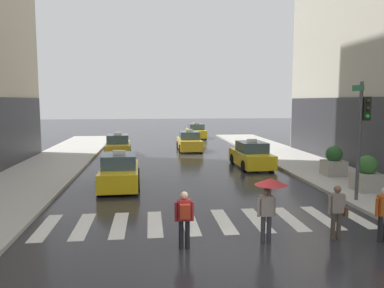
{
  "coord_description": "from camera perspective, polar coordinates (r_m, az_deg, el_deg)",
  "views": [
    {
      "loc": [
        -1.96,
        -9.66,
        4.18
      ],
      "look_at": [
        0.05,
        8.0,
        2.16
      ],
      "focal_mm": 35.46,
      "sensor_mm": 36.0,
      "label": 1
    }
  ],
  "objects": [
    {
      "name": "planter_near_corner",
      "position": [
        18.89,
        24.78,
        -4.2
      ],
      "size": [
        1.1,
        1.1,
        1.6
      ],
      "color": "#A8A399",
      "rests_on": "curb_right"
    },
    {
      "name": "pedestrian_with_backpack",
      "position": [
        10.87,
        -1.16,
        -10.69
      ],
      "size": [
        0.55,
        0.43,
        1.65
      ],
      "color": "black",
      "rests_on": "ground"
    },
    {
      "name": "taxi_third",
      "position": [
        29.66,
        -11.08,
        -0.32
      ],
      "size": [
        2.12,
        4.63,
        1.8
      ],
      "color": "gold",
      "rests_on": "ground"
    },
    {
      "name": "pedestrian_with_handbag",
      "position": [
        12.44,
        20.98,
        -9.08
      ],
      "size": [
        0.6,
        0.24,
        1.65
      ],
      "color": "#473D33",
      "rests_on": "ground"
    },
    {
      "name": "taxi_fourth",
      "position": [
        32.16,
        -0.44,
        0.32
      ],
      "size": [
        1.95,
        4.55,
        1.8
      ],
      "color": "gold",
      "rests_on": "ground"
    },
    {
      "name": "taxi_second",
      "position": [
        24.32,
        8.91,
        -1.76
      ],
      "size": [
        2.04,
        4.59,
        1.8
      ],
      "color": "yellow",
      "rests_on": "ground"
    },
    {
      "name": "crosswalk_markings",
      "position": [
        13.47,
        2.23,
        -11.58
      ],
      "size": [
        11.3,
        2.8,
        0.01
      ],
      "color": "silver",
      "rests_on": "ground"
    },
    {
      "name": "taxi_fifth",
      "position": [
        42.8,
        0.62,
        1.86
      ],
      "size": [
        1.97,
        4.56,
        1.8
      ],
      "color": "yellow",
      "rests_on": "ground"
    },
    {
      "name": "traffic_light_pole",
      "position": [
        16.7,
        24.23,
        2.75
      ],
      "size": [
        0.44,
        0.84,
        4.8
      ],
      "color": "#47474C",
      "rests_on": "curb_right"
    },
    {
      "name": "taxi_lead",
      "position": [
        18.9,
        -10.84,
        -4.16
      ],
      "size": [
        2.02,
        4.58,
        1.8
      ],
      "color": "yellow",
      "rests_on": "ground"
    },
    {
      "name": "pedestrian_with_umbrella",
      "position": [
        11.41,
        11.56,
        -7.16
      ],
      "size": [
        0.96,
        0.96,
        1.94
      ],
      "color": "#333338",
      "rests_on": "ground"
    },
    {
      "name": "pedestrian_plain_coat",
      "position": [
        12.69,
        26.91,
        -9.03
      ],
      "size": [
        0.55,
        0.24,
        1.65
      ],
      "color": "black",
      "rests_on": "ground"
    },
    {
      "name": "planter_mid_block",
      "position": [
        22.08,
        20.55,
        -2.54
      ],
      "size": [
        1.1,
        1.1,
        1.6
      ],
      "color": "#A8A399",
      "rests_on": "curb_right"
    },
    {
      "name": "ground_plane",
      "position": [
        10.7,
        4.76,
        -16.52
      ],
      "size": [
        160.0,
        160.0,
        0.0
      ],
      "primitive_type": "plane",
      "color": "#26262B"
    }
  ]
}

